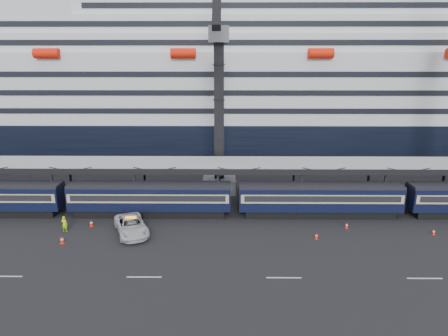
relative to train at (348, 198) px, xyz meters
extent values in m
plane|color=black|center=(4.65, -10.00, -2.20)|extent=(260.00, 260.00, 0.00)
cube|color=beige|center=(-33.35, -14.00, -2.19)|extent=(3.00, 0.15, 0.02)
cube|color=beige|center=(-21.35, -14.00, -2.19)|extent=(3.00, 0.15, 0.02)
cube|color=beige|center=(-9.35, -14.00, -2.19)|extent=(3.00, 0.15, 0.02)
cube|color=beige|center=(2.65, -14.00, -2.19)|extent=(3.00, 0.15, 0.02)
cube|color=black|center=(-23.35, 0.00, -1.75)|extent=(17.48, 2.40, 0.90)
cube|color=black|center=(-23.35, 0.00, 0.05)|extent=(19.00, 2.80, 2.70)
cube|color=tan|center=(-23.35, 0.00, 0.35)|extent=(18.62, 2.92, 1.05)
cube|color=black|center=(-23.35, 0.00, 0.40)|extent=(17.86, 2.98, 0.70)
cube|color=black|center=(-23.35, 0.00, 1.55)|extent=(19.00, 2.50, 0.35)
cube|color=black|center=(-3.35, 0.00, -1.75)|extent=(17.48, 2.40, 0.90)
cube|color=black|center=(-3.35, 0.00, 0.05)|extent=(19.00, 2.80, 2.70)
cube|color=tan|center=(-3.35, 0.00, 0.35)|extent=(18.62, 2.92, 1.05)
cube|color=black|center=(-3.35, 0.00, 0.40)|extent=(17.86, 2.98, 0.70)
cube|color=black|center=(-3.35, 0.00, 1.55)|extent=(19.00, 2.50, 0.35)
cube|color=#95979C|center=(4.65, 4.00, 3.20)|extent=(130.00, 6.00, 0.25)
cube|color=black|center=(4.65, 1.00, 2.90)|extent=(130.00, 0.25, 0.70)
cube|color=black|center=(4.65, 7.00, 2.90)|extent=(130.00, 0.25, 0.70)
cube|color=black|center=(-35.35, 1.20, 0.50)|extent=(0.25, 0.25, 5.40)
cube|color=black|center=(-35.35, 6.80, 0.50)|extent=(0.25, 0.25, 5.40)
cube|color=black|center=(-25.35, 1.20, 0.50)|extent=(0.25, 0.25, 5.40)
cube|color=black|center=(-25.35, 6.80, 0.50)|extent=(0.25, 0.25, 5.40)
cube|color=black|center=(-15.35, 1.20, 0.50)|extent=(0.25, 0.25, 5.40)
cube|color=black|center=(-15.35, 6.80, 0.50)|extent=(0.25, 0.25, 5.40)
cube|color=black|center=(-5.35, 1.20, 0.50)|extent=(0.25, 0.25, 5.40)
cube|color=black|center=(-5.35, 6.80, 0.50)|extent=(0.25, 0.25, 5.40)
cube|color=black|center=(4.65, 1.20, 0.50)|extent=(0.25, 0.25, 5.40)
cube|color=black|center=(4.65, 6.80, 0.50)|extent=(0.25, 0.25, 5.40)
cube|color=black|center=(14.65, 6.80, 0.50)|extent=(0.25, 0.25, 5.40)
cube|color=black|center=(4.65, 36.00, 1.30)|extent=(200.00, 28.00, 7.00)
cube|color=silver|center=(4.65, 36.00, 10.80)|extent=(190.00, 26.88, 12.00)
cube|color=silver|center=(4.65, 36.00, 18.30)|extent=(160.00, 24.64, 3.00)
cube|color=black|center=(4.65, 23.63, 18.30)|extent=(153.60, 0.12, 0.90)
cube|color=silver|center=(4.65, 36.00, 21.30)|extent=(124.00, 21.84, 3.00)
cube|color=black|center=(4.65, 25.03, 21.30)|extent=(119.04, 0.12, 0.90)
cube|color=silver|center=(4.65, 36.00, 24.30)|extent=(90.00, 19.04, 3.00)
cube|color=black|center=(4.65, 26.43, 24.30)|extent=(86.40, 0.12, 0.90)
cylinder|color=#FC1D07|center=(-43.35, 21.96, 16.60)|extent=(4.00, 1.60, 1.60)
cylinder|color=#FC1D07|center=(-21.35, 21.96, 16.60)|extent=(4.00, 1.60, 1.60)
cylinder|color=#FC1D07|center=(0.65, 21.96, 16.60)|extent=(4.00, 1.60, 1.60)
cube|color=#45484C|center=(-15.35, 9.00, -1.20)|extent=(4.50, 4.50, 2.00)
cube|color=black|center=(-15.35, 9.00, 8.80)|extent=(1.30, 1.30, 18.00)
cube|color=#45484C|center=(-15.35, 9.00, 18.80)|extent=(2.60, 3.20, 2.00)
cube|color=black|center=(-15.35, 11.52, 18.80)|extent=(0.90, 5.04, 0.90)
cube|color=black|center=(-15.35, 14.04, 18.60)|extent=(2.20, 1.60, 1.60)
imported|color=silver|center=(-24.45, -5.20, -1.32)|extent=(5.18, 6.99, 1.77)
imported|color=#C5FF0D|center=(-31.76, -4.83, -1.31)|extent=(0.71, 0.52, 1.78)
cube|color=#FC1D07|center=(-29.39, -3.34, -2.18)|extent=(0.39, 0.39, 0.04)
cone|color=#FC1D07|center=(-29.39, -3.34, -1.79)|extent=(0.33, 0.33, 0.74)
cylinder|color=white|center=(-29.39, -3.34, -1.79)|extent=(0.28, 0.28, 0.12)
cube|color=#FC1D07|center=(-30.93, -7.66, -2.18)|extent=(0.42, 0.42, 0.04)
cone|color=#FC1D07|center=(-30.93, -7.66, -1.76)|extent=(0.36, 0.36, 0.80)
cylinder|color=white|center=(-30.93, -7.66, -1.76)|extent=(0.30, 0.30, 0.13)
cube|color=#FC1D07|center=(-4.96, -6.37, -2.18)|extent=(0.35, 0.35, 0.04)
cone|color=#FC1D07|center=(-4.96, -6.37, -1.84)|extent=(0.29, 0.29, 0.65)
cylinder|color=white|center=(-4.96, -6.37, -1.84)|extent=(0.25, 0.25, 0.11)
cube|color=#FC1D07|center=(-1.06, -3.68, -2.18)|extent=(0.36, 0.36, 0.04)
cone|color=#FC1D07|center=(-1.06, -3.68, -1.82)|extent=(0.30, 0.30, 0.68)
cylinder|color=white|center=(-1.06, -3.68, -1.82)|extent=(0.26, 0.26, 0.11)
cube|color=#FC1D07|center=(7.73, -5.21, -2.18)|extent=(0.34, 0.34, 0.04)
cone|color=#FC1D07|center=(7.73, -5.21, -1.84)|extent=(0.29, 0.29, 0.65)
cylinder|color=white|center=(7.73, -5.21, -1.84)|extent=(0.24, 0.24, 0.11)
camera|label=1|loc=(-14.20, -44.38, 15.99)|focal=32.00mm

